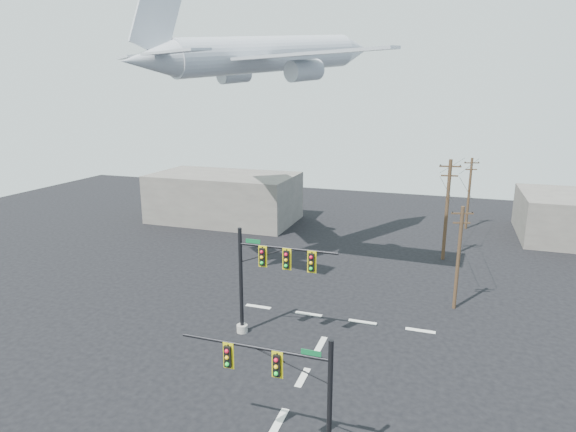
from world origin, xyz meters
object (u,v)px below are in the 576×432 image
(airliner, at_px, (269,55))
(utility_pole_b, at_px, (447,208))
(signal_mast_near, at_px, (295,397))
(signal_mast_far, at_px, (263,278))
(utility_pole_a, at_px, (458,256))
(utility_pole_c, at_px, (469,192))

(airliner, bearing_deg, utility_pole_b, -37.91)
(airliner, bearing_deg, signal_mast_near, -128.62)
(signal_mast_far, bearing_deg, airliner, 108.94)
(signal_mast_far, xyz_separation_m, utility_pole_b, (10.95, 20.15, 1.00))
(signal_mast_far, distance_m, utility_pole_a, 14.85)
(signal_mast_far, relative_size, utility_pole_b, 0.75)
(signal_mast_near, height_order, utility_pole_c, utility_pole_c)
(utility_pole_b, relative_size, airliner, 0.39)
(utility_pole_b, bearing_deg, airliner, -164.61)
(utility_pole_a, bearing_deg, utility_pole_b, 79.06)
(signal_mast_far, height_order, utility_pole_a, utility_pole_a)
(utility_pole_b, relative_size, utility_pole_c, 1.15)
(utility_pole_a, bearing_deg, signal_mast_far, -160.46)
(signal_mast_near, distance_m, utility_pole_c, 43.88)
(signal_mast_near, relative_size, utility_pole_a, 0.89)
(signal_mast_near, relative_size, utility_pole_c, 0.82)
(signal_mast_near, xyz_separation_m, signal_mast_far, (-5.49, 10.36, 0.75))
(signal_mast_far, distance_m, utility_pole_c, 35.40)
(signal_mast_near, distance_m, airliner, 30.11)
(signal_mast_near, height_order, utility_pole_b, utility_pole_b)
(signal_mast_near, relative_size, signal_mast_far, 0.95)
(utility_pole_b, bearing_deg, signal_mast_far, -126.85)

